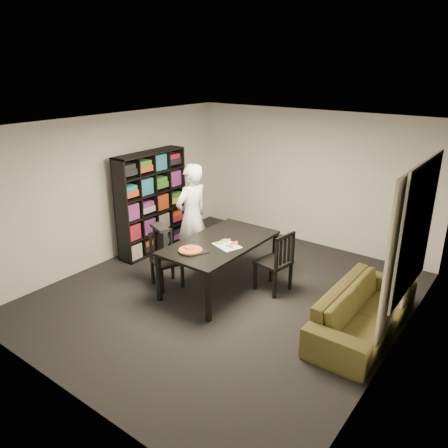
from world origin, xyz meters
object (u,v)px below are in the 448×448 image
Objects in this scene: dining_table at (220,246)px; baking_tray at (193,250)px; chair_right at (278,259)px; sofa at (364,311)px; pepperoni_pizza at (190,250)px; person at (192,217)px; bookshelf at (152,203)px; chair_left at (164,255)px.

baking_tray is at bearing -102.52° from dining_table.
sofa is (1.46, -0.26, -0.26)m from chair_right.
baking_tray reaches higher than dining_table.
baking_tray is at bearing 89.49° from pepperoni_pizza.
person is at bearing 86.74° from sofa.
pepperoni_pizza is (-0.00, -0.06, 0.02)m from baking_tray.
pepperoni_pizza reaches higher than dining_table.
bookshelf is at bearing -81.90° from chair_right.
person is 3.21m from sofa.
chair_right is at bearing 98.34° from person.
chair_left is 0.90× the size of chair_right.
dining_table is 0.93m from chair_left.
dining_table reaches higher than sofa.
bookshelf is 4.26m from sofa.
chair_right is 1.33m from baking_tray.
pepperoni_pizza is (1.81, -1.00, -0.13)m from bookshelf.
sofa is at bearing 88.33° from chair_right.
dining_table is 1.03× the size of person.
baking_tray is at bearing -73.92° from chair_left.
chair_left is at bearing -149.88° from dining_table.
person is at bearing 158.92° from dining_table.
bookshelf is 2.77m from chair_right.
pepperoni_pizza is (0.75, -0.91, -0.11)m from person.
sofa is (3.06, 0.61, -0.21)m from chair_left.
pepperoni_pizza is 0.17× the size of sofa.
sofa is at bearing -57.84° from chair_left.
sofa is (2.39, 0.73, -0.51)m from pepperoni_pizza.
dining_table is 2.11× the size of chair_left.
bookshelf reaches higher than person.
person is (1.06, -0.10, -0.03)m from bookshelf.
chair_left is (1.15, -0.88, -0.44)m from bookshelf.
person is at bearing 129.65° from pepperoni_pizza.
chair_right is at bearing 79.89° from sofa.
chair_left is 0.89m from person.
baking_tray is at bearing 105.52° from sofa.
baking_tray is (-0.11, -0.51, 0.08)m from dining_table.
chair_left is 2.57× the size of pepperoni_pizza.
baking_tray is 1.14× the size of pepperoni_pizza.
chair_left is at bearing 169.75° from pepperoni_pizza.
chair_left is 0.74m from pepperoni_pizza.
pepperoni_pizza is at bearing -79.32° from chair_left.
chair_right reaches higher than dining_table.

